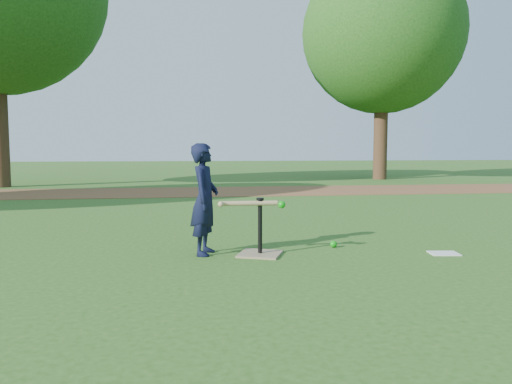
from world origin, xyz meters
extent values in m
plane|color=#285116|center=(0.00, 0.00, 0.00)|extent=(80.00, 80.00, 0.00)
cube|color=brown|center=(0.00, 7.50, 0.01)|extent=(24.00, 3.00, 0.01)
imported|color=black|center=(-0.47, -0.27, 0.60)|extent=(0.39, 0.49, 1.19)
sphere|color=#0D9610|center=(1.01, -0.11, 0.04)|extent=(0.08, 0.08, 0.08)
cube|color=silver|center=(2.09, -0.62, 0.01)|extent=(0.33, 0.27, 0.01)
cube|color=#8D7A59|center=(0.11, -0.39, 0.01)|extent=(0.56, 0.56, 0.02)
cylinder|color=black|center=(0.11, -0.39, 0.30)|extent=(0.05, 0.05, 0.55)
cylinder|color=black|center=(0.11, -0.39, 0.58)|extent=(0.08, 0.08, 0.06)
cylinder|color=tan|center=(-0.01, -0.41, 0.56)|extent=(0.60, 0.06, 0.05)
sphere|color=tan|center=(-0.31, -0.45, 0.56)|extent=(0.06, 0.06, 0.06)
sphere|color=#0D9610|center=(0.34, -0.43, 0.54)|extent=(0.08, 0.08, 0.08)
cylinder|color=#382316|center=(6.50, 12.00, 1.71)|extent=(0.50, 0.50, 3.42)
sphere|color=#285B19|center=(6.50, 12.00, 5.30)|extent=(5.80, 5.80, 5.80)
camera|label=1|loc=(-0.69, -5.58, 1.14)|focal=35.00mm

